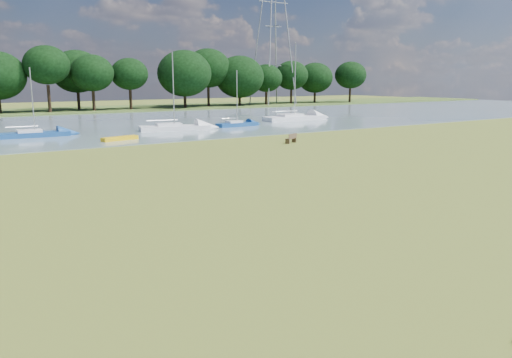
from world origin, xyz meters
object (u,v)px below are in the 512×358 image
riverbank_bench (291,138)px  sailboat_1 (34,133)px  sailboat_3 (294,116)px  sailboat_5 (237,123)px  sailboat_0 (174,126)px  kayak (120,138)px  pylon (273,1)px

riverbank_bench → sailboat_1: (-17.51, 16.33, 0.04)m
sailboat_3 → sailboat_5: size_ratio=1.57×
riverbank_bench → sailboat_0: sailboat_0 is taller
sailboat_0 → sailboat_3: sailboat_3 is taller
sailboat_0 → sailboat_5: bearing=12.6°
riverbank_bench → kayak: (-11.68, 9.49, -0.19)m
sailboat_1 → sailboat_5: (21.17, -1.17, -0.01)m
kayak → sailboat_1: 8.99m
sailboat_3 → sailboat_5: sailboat_3 is taller
pylon → sailboat_5: 54.15m
sailboat_3 → sailboat_5: bearing=-161.4°
sailboat_1 → sailboat_5: 21.20m
sailboat_3 → sailboat_5: (-10.69, -3.37, -0.11)m
pylon → sailboat_3: bearing=-121.0°
sailboat_1 → sailboat_3: sailboat_3 is taller
kayak → sailboat_0: 9.46m
kayak → sailboat_3: bearing=4.5°
pylon → sailboat_0: size_ratio=4.19×
pylon → sailboat_5: size_ratio=5.37×
sailboat_5 → sailboat_3: bearing=13.2°
sailboat_5 → kayak: bearing=-164.0°
riverbank_bench → kayak: size_ratio=0.41×
sailboat_0 → sailboat_3: 18.75m
riverbank_bench → sailboat_0: size_ratio=0.17×
sailboat_5 → sailboat_1: bearing=172.6°
sailboat_0 → sailboat_5: (7.74, 0.04, -0.04)m
pylon → sailboat_0: 59.06m
riverbank_bench → sailboat_1: size_ratio=0.22×
sailboat_1 → kayak: bearing=-48.1°
pylon → sailboat_1: 68.14m
sailboat_0 → sailboat_1: (-13.43, 1.21, -0.03)m
kayak → sailboat_1: bearing=115.8°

